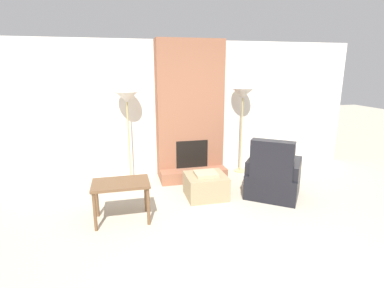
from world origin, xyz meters
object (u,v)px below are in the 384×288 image
Objects in this scene: ottoman at (206,185)px; floor_lamp_left at (127,101)px; armchair at (273,179)px; floor_lamp_right at (243,97)px; side_table at (121,188)px.

ottoman is 0.39× the size of floor_lamp_left.
ottoman is 0.57× the size of armchair.
floor_lamp_right is at bearing -51.62° from armchair.
floor_lamp_left is (-2.27, 1.31, 1.20)m from armchair.
ottoman is at bearing 24.02° from armchair.
ottoman is 2.06m from floor_lamp_left.
ottoman is at bearing 20.26° from side_table.
side_table is 0.46× the size of floor_lamp_left.
ottoman is 0.84× the size of side_table.
floor_lamp_left is (0.17, 1.56, 1.01)m from side_table.
floor_lamp_right is at bearing 33.07° from side_table.
floor_lamp_left reaches higher than side_table.
floor_lamp_right is (-0.04, 1.31, 1.22)m from armchair.
side_table is at bearing -146.93° from floor_lamp_right.
floor_lamp_right is at bearing 45.50° from ottoman.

